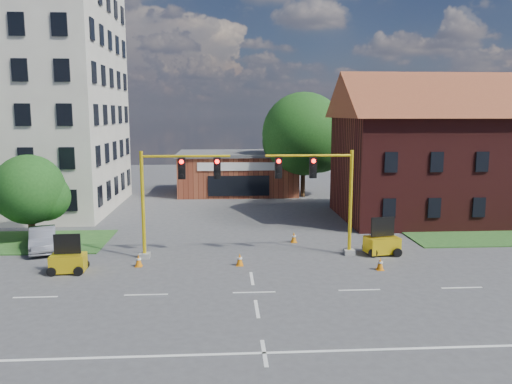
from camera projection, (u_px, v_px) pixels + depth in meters
ground at (254, 292)px, 23.32m from camera, size 120.00×120.00×0.00m
lane_markings at (258, 318)px, 20.36m from camera, size 60.00×36.00×0.01m
office_block at (3, 89)px, 42.09m from camera, size 18.40×15.40×20.60m
brick_shop at (238, 172)px, 52.55m from camera, size 12.40×8.40×4.30m
townhouse_row at (470, 144)px, 39.29m from camera, size 21.00×11.00×11.50m
tree_large at (308, 137)px, 49.51m from camera, size 8.65×8.24×10.41m
tree_nw_front at (33, 192)px, 32.40m from camera, size 4.76×4.53×5.68m
signal_mast_west at (172, 191)px, 28.36m from camera, size 5.30×0.60×6.20m
signal_mast_east at (323, 190)px, 28.90m from camera, size 5.30×0.60×6.20m
trailer_west at (68, 261)px, 26.17m from camera, size 1.80×1.26×1.98m
trailer_east at (382, 243)px, 29.59m from camera, size 2.08×1.58×2.14m
cone_a at (139, 260)px, 27.23m from camera, size 0.40×0.40×0.70m
cone_b at (240, 260)px, 27.38m from camera, size 0.40×0.40×0.70m
cone_c at (380, 264)px, 26.61m from camera, size 0.40×0.40×0.70m
cone_d at (294, 237)px, 32.33m from camera, size 0.40×0.40×0.70m
pickup_white at (389, 212)px, 38.68m from camera, size 5.69×4.16×1.44m
sedan_silver_front at (43, 239)px, 30.43m from camera, size 2.79×4.53×1.41m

